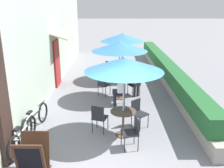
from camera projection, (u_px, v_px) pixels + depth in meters
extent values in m
cube|color=#B2C1AD|center=(54.00, 38.00, 11.73)|extent=(0.24, 14.42, 4.20)
cube|color=maroon|center=(56.00, 63.00, 11.37)|extent=(0.08, 0.96, 2.10)
cube|color=beige|center=(61.00, 34.00, 10.97)|extent=(0.78, 1.80, 0.30)
cube|color=gray|center=(165.00, 77.00, 12.23)|extent=(0.44, 13.42, 0.45)
cube|color=#235B2D|center=(165.00, 67.00, 12.08)|extent=(0.60, 12.75, 0.56)
cylinder|color=brown|center=(122.00, 135.00, 7.26)|extent=(0.44, 0.44, 0.02)
cylinder|color=brown|center=(122.00, 123.00, 7.14)|extent=(0.06, 0.06, 0.74)
cylinder|color=brown|center=(123.00, 111.00, 7.03)|extent=(0.74, 0.74, 0.02)
cylinder|color=#B7B7BC|center=(123.00, 99.00, 6.92)|extent=(0.04, 0.04, 2.24)
cone|color=#387ABC|center=(123.00, 64.00, 6.61)|extent=(2.14, 2.14, 0.37)
sphere|color=#B7B7BC|center=(123.00, 57.00, 6.55)|extent=(0.07, 0.07, 0.07)
cube|color=#232328|center=(139.00, 114.00, 7.57)|extent=(0.56, 0.56, 0.04)
cube|color=#232328|center=(135.00, 106.00, 7.64)|extent=(0.30, 0.27, 0.42)
cylinder|color=#232328|center=(139.00, 124.00, 7.40)|extent=(0.02, 0.02, 0.45)
cylinder|color=#232328|center=(147.00, 121.00, 7.63)|extent=(0.02, 0.02, 0.45)
cylinder|color=#232328|center=(131.00, 120.00, 7.65)|extent=(0.02, 0.02, 0.45)
cylinder|color=#232328|center=(139.00, 117.00, 7.88)|extent=(0.02, 0.02, 0.45)
cube|color=#232328|center=(99.00, 118.00, 7.34)|extent=(0.51, 0.51, 0.04)
cube|color=#232328|center=(97.00, 113.00, 7.10)|extent=(0.37, 0.15, 0.42)
cylinder|color=#232328|center=(107.00, 123.00, 7.51)|extent=(0.02, 0.02, 0.45)
cylinder|color=#232328|center=(96.00, 121.00, 7.62)|extent=(0.02, 0.02, 0.45)
cylinder|color=#232328|center=(103.00, 128.00, 7.19)|extent=(0.02, 0.02, 0.45)
cylinder|color=#232328|center=(91.00, 126.00, 7.30)|extent=(0.02, 0.02, 0.45)
cube|color=#232328|center=(129.00, 133.00, 6.46)|extent=(0.47, 0.47, 0.04)
cube|color=#232328|center=(136.00, 125.00, 6.43)|extent=(0.10, 0.38, 0.42)
cylinder|color=#232328|center=(121.00, 138.00, 6.67)|extent=(0.02, 0.02, 0.45)
cylinder|color=#232328|center=(124.00, 145.00, 6.33)|extent=(0.02, 0.02, 0.45)
cylinder|color=#232328|center=(134.00, 136.00, 6.73)|extent=(0.02, 0.02, 0.45)
cylinder|color=#232328|center=(137.00, 143.00, 6.40)|extent=(0.02, 0.02, 0.45)
cylinder|color=teal|center=(124.00, 108.00, 7.08)|extent=(0.07, 0.07, 0.09)
cylinder|color=brown|center=(118.00, 98.00, 10.07)|extent=(0.44, 0.44, 0.02)
cylinder|color=brown|center=(118.00, 89.00, 9.96)|extent=(0.06, 0.06, 0.74)
cylinder|color=brown|center=(118.00, 80.00, 9.85)|extent=(0.74, 0.74, 0.02)
cylinder|color=#B7B7BC|center=(119.00, 71.00, 9.73)|extent=(0.04, 0.04, 2.24)
cone|color=#387ABC|center=(119.00, 46.00, 9.43)|extent=(2.14, 2.14, 0.37)
sphere|color=#B7B7BC|center=(119.00, 41.00, 9.37)|extent=(0.07, 0.07, 0.07)
cube|color=#232328|center=(119.00, 94.00, 9.27)|extent=(0.40, 0.40, 0.04)
cube|color=#232328|center=(124.00, 88.00, 9.20)|extent=(0.03, 0.38, 0.42)
cylinder|color=#232328|center=(114.00, 98.00, 9.51)|extent=(0.02, 0.02, 0.45)
cylinder|color=#232328|center=(114.00, 101.00, 9.16)|extent=(0.02, 0.02, 0.45)
cylinder|color=#232328|center=(123.00, 98.00, 9.51)|extent=(0.02, 0.02, 0.45)
cylinder|color=#232328|center=(124.00, 101.00, 9.16)|extent=(0.02, 0.02, 0.45)
cylinder|color=#23232D|center=(114.00, 98.00, 9.41)|extent=(0.11, 0.11, 0.47)
cylinder|color=#23232D|center=(114.00, 100.00, 9.26)|extent=(0.11, 0.11, 0.47)
cube|color=#23232D|center=(116.00, 92.00, 9.24)|extent=(0.36, 0.30, 0.12)
cube|color=white|center=(120.00, 85.00, 9.16)|extent=(0.22, 0.34, 0.50)
sphere|color=tan|center=(119.00, 76.00, 9.05)|extent=(0.20, 0.20, 0.20)
cube|color=#232328|center=(133.00, 85.00, 10.28)|extent=(0.55, 0.55, 0.04)
cube|color=#232328|center=(131.00, 79.00, 10.36)|extent=(0.34, 0.21, 0.42)
cylinder|color=#232328|center=(132.00, 92.00, 10.11)|extent=(0.02, 0.02, 0.45)
cylinder|color=#232328|center=(139.00, 90.00, 10.28)|extent=(0.02, 0.02, 0.45)
cylinder|color=#232328|center=(127.00, 89.00, 10.41)|extent=(0.02, 0.02, 0.45)
cylinder|color=#232328|center=(134.00, 88.00, 10.58)|extent=(0.02, 0.02, 0.45)
cylinder|color=#23232D|center=(134.00, 91.00, 10.16)|extent=(0.11, 0.11, 0.47)
cylinder|color=#23232D|center=(137.00, 91.00, 10.23)|extent=(0.11, 0.11, 0.47)
cube|color=#23232D|center=(134.00, 84.00, 10.18)|extent=(0.44, 0.46, 0.12)
cube|color=#282D38|center=(133.00, 77.00, 10.19)|extent=(0.40, 0.36, 0.50)
sphere|color=tan|center=(134.00, 68.00, 10.06)|extent=(0.20, 0.20, 0.20)
cube|color=#232328|center=(103.00, 85.00, 10.28)|extent=(0.55, 0.55, 0.04)
cube|color=#232328|center=(101.00, 81.00, 10.06)|extent=(0.34, 0.22, 0.42)
cylinder|color=#232328|center=(109.00, 89.00, 10.41)|extent=(0.02, 0.02, 0.45)
cylinder|color=#232328|center=(102.00, 88.00, 10.58)|extent=(0.02, 0.02, 0.45)
cylinder|color=#232328|center=(105.00, 92.00, 10.11)|extent=(0.02, 0.02, 0.45)
cylinder|color=#232328|center=(97.00, 90.00, 10.28)|extent=(0.02, 0.02, 0.45)
cylinder|color=teal|center=(115.00, 79.00, 9.80)|extent=(0.07, 0.07, 0.09)
cylinder|color=brown|center=(121.00, 79.00, 12.51)|extent=(0.44, 0.44, 0.02)
cylinder|color=brown|center=(121.00, 72.00, 12.39)|extent=(0.06, 0.06, 0.74)
cylinder|color=brown|center=(121.00, 65.00, 12.28)|extent=(0.74, 0.74, 0.02)
cylinder|color=#B7B7BC|center=(121.00, 58.00, 12.16)|extent=(0.04, 0.04, 2.24)
cone|color=#387ABC|center=(122.00, 37.00, 11.86)|extent=(2.14, 2.14, 0.37)
sphere|color=#B7B7BC|center=(122.00, 33.00, 11.80)|extent=(0.07, 0.07, 0.07)
cube|color=#232328|center=(120.00, 75.00, 11.70)|extent=(0.45, 0.45, 0.04)
cube|color=#232328|center=(124.00, 71.00, 11.62)|extent=(0.08, 0.38, 0.42)
cylinder|color=#232328|center=(117.00, 78.00, 11.96)|extent=(0.02, 0.02, 0.45)
cylinder|color=#232328|center=(116.00, 80.00, 11.62)|extent=(0.02, 0.02, 0.45)
cylinder|color=#232328|center=(124.00, 79.00, 11.92)|extent=(0.02, 0.02, 0.45)
cylinder|color=#232328|center=(123.00, 81.00, 11.58)|extent=(0.02, 0.02, 0.45)
cube|color=#232328|center=(134.00, 70.00, 12.63)|extent=(0.52, 0.52, 0.04)
cube|color=#232328|center=(132.00, 65.00, 12.73)|extent=(0.36, 0.17, 0.42)
cylinder|color=#232328|center=(132.00, 75.00, 12.48)|extent=(0.02, 0.02, 0.45)
cylinder|color=#232328|center=(139.00, 74.00, 12.61)|extent=(0.02, 0.02, 0.45)
cylinder|color=#232328|center=(129.00, 73.00, 12.79)|extent=(0.02, 0.02, 0.45)
cylinder|color=#232328|center=(135.00, 73.00, 12.93)|extent=(0.02, 0.02, 0.45)
cube|color=#232328|center=(110.00, 69.00, 12.78)|extent=(0.56, 0.56, 0.04)
cube|color=#232328|center=(108.00, 66.00, 12.57)|extent=(0.32, 0.25, 0.42)
cylinder|color=#232328|center=(115.00, 73.00, 12.88)|extent=(0.02, 0.02, 0.45)
cylinder|color=#232328|center=(109.00, 72.00, 13.09)|extent=(0.02, 0.02, 0.45)
cylinder|color=#232328|center=(111.00, 74.00, 12.61)|extent=(0.02, 0.02, 0.45)
cylinder|color=#232328|center=(105.00, 73.00, 12.81)|extent=(0.02, 0.02, 0.45)
cylinder|color=white|center=(123.00, 64.00, 12.19)|extent=(0.07, 0.07, 0.09)
torus|color=black|center=(30.00, 127.00, 7.04)|extent=(0.10, 0.65, 0.65)
torus|color=black|center=(13.00, 149.00, 5.99)|extent=(0.10, 0.65, 0.65)
cylinder|color=silver|center=(22.00, 131.00, 6.46)|extent=(0.09, 0.86, 0.04)
cylinder|color=silver|center=(19.00, 140.00, 6.33)|extent=(0.08, 0.63, 0.41)
cylinder|color=silver|center=(16.00, 133.00, 6.14)|extent=(0.04, 0.04, 0.23)
cube|color=black|center=(16.00, 129.00, 6.11)|extent=(0.11, 0.23, 0.05)
cylinder|color=silver|center=(29.00, 117.00, 6.89)|extent=(0.06, 0.46, 0.03)
torus|color=black|center=(42.00, 113.00, 7.98)|extent=(0.16, 0.64, 0.64)
torus|color=black|center=(26.00, 129.00, 6.94)|extent=(0.16, 0.64, 0.64)
cylinder|color=black|center=(34.00, 115.00, 7.41)|extent=(0.17, 0.86, 0.04)
cylinder|color=black|center=(32.00, 123.00, 7.27)|extent=(0.13, 0.63, 0.41)
cylinder|color=black|center=(29.00, 116.00, 7.09)|extent=(0.04, 0.04, 0.22)
cube|color=black|center=(29.00, 113.00, 7.05)|extent=(0.13, 0.23, 0.05)
cylinder|color=black|center=(41.00, 103.00, 7.83)|extent=(0.10, 0.46, 0.03)
cube|color=#422819|center=(35.00, 150.00, 5.70)|extent=(0.65, 0.24, 0.88)
cube|color=black|center=(35.00, 149.00, 5.72)|extent=(0.53, 0.17, 0.67)
cube|color=#422819|center=(29.00, 161.00, 5.32)|extent=(0.65, 0.24, 0.88)
cube|color=black|center=(29.00, 161.00, 5.30)|extent=(0.53, 0.17, 0.67)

